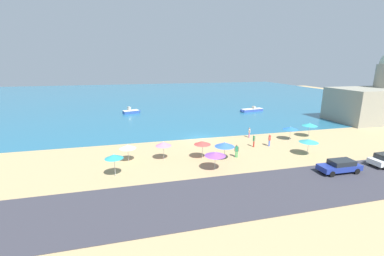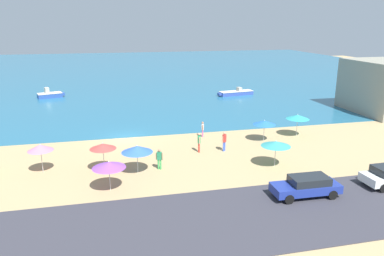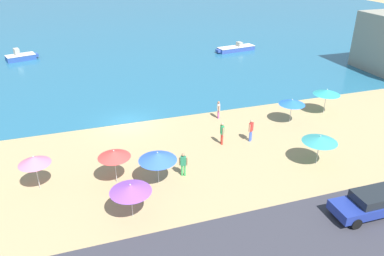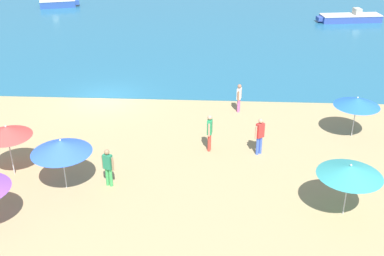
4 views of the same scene
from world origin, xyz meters
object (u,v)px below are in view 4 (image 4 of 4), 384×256
Objects in this scene: beach_umbrella_0 at (6,132)px; bather_3 at (239,96)px; beach_umbrella_2 at (61,147)px; skiff_offshore at (350,18)px; skiff_nearshore at (58,2)px; beach_umbrella_6 at (350,171)px; bather_2 at (260,134)px; bather_0 at (210,131)px; beach_umbrella_1 at (357,102)px; bather_1 at (108,166)px.

bather_3 is at bearing 35.59° from beach_umbrella_0.
beach_umbrella_2 reaches higher than skiff_offshore.
skiff_nearshore is at bearing 103.89° from beach_umbrella_0.
beach_umbrella_2 is 10.96m from bather_3.
beach_umbrella_6 is (11.06, -1.20, -0.01)m from beach_umbrella_2.
bather_0 is at bearing 174.24° from bather_2.
bather_0 is (-5.21, 4.73, -0.91)m from beach_umbrella_6.
bather_2 is (10.73, 2.37, -1.05)m from beach_umbrella_0.
skiff_offshore is (5.37, 23.18, -1.45)m from beach_umbrella_1.
bather_0 is 2.32m from bather_2.
skiff_nearshore is 0.69× the size of skiff_offshore.
beach_umbrella_6 is at bearing -8.97° from bather_1.
beach_umbrella_0 reaches higher than beach_umbrella_2.
beach_umbrella_6 reaches higher than bather_0.
beach_umbrella_0 is at bearing -162.79° from bather_0.
beach_umbrella_6 is 40.62m from skiff_nearshore.
skiff_offshore is at bearing 76.28° from beach_umbrella_6.
bather_1 is (4.32, -0.65, -1.12)m from beach_umbrella_0.
beach_umbrella_1 is 0.37× the size of skiff_offshore.
beach_umbrella_6 is at bearing -106.10° from beach_umbrella_1.
bather_1 is 7.08m from bather_2.
bather_1 is at bearing -120.38° from skiff_offshore.
bather_3 reaches higher than skiff_offshore.
bather_0 is at bearing 137.80° from beach_umbrella_6.
bather_1 is at bearing -125.89° from bather_3.
skiff_offshore is at bearing 52.89° from beach_umbrella_0.
beach_umbrella_1 is (15.51, 4.42, -0.21)m from beach_umbrella_0.
beach_umbrella_2 is 1.34× the size of bather_0.
bather_2 is (-2.90, 4.49, -0.91)m from beach_umbrella_6.
beach_umbrella_2 reaches higher than bather_1.
beach_umbrella_2 is 33.93m from skiff_offshore.
bather_2 is 27.20m from skiff_offshore.
beach_umbrella_2 is at bearing -132.53° from bather_3.
skiff_nearshore is at bearing 107.63° from beach_umbrella_2.
bather_2 reaches higher than bather_1.
beach_umbrella_0 reaches higher than bather_3.
beach_umbrella_2 is (-12.95, -5.34, 0.08)m from beach_umbrella_1.
bather_0 is 33.88m from skiff_nearshore.
bather_3 is at bearing 54.11° from bather_1.
bather_2 is at bearing -156.89° from beach_umbrella_1.
beach_umbrella_6 is 9.47m from bather_1.
beach_umbrella_6 is 1.50× the size of bather_3.
beach_umbrella_6 reaches higher than bather_2.
beach_umbrella_1 is at bearing 24.35° from bather_1.
bather_1 is (1.76, 0.27, -0.99)m from beach_umbrella_2.
bather_0 is at bearing 38.50° from bather_1.
skiff_nearshore reaches higher than skiff_offshore.
beach_umbrella_0 reaches higher than skiff_nearshore.
bather_0 is at bearing 17.21° from beach_umbrella_0.
beach_umbrella_2 reaches higher than bather_3.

